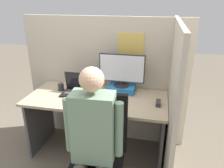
{
  "coord_description": "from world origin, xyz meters",
  "views": [
    {
      "loc": [
        0.66,
        -1.8,
        1.82
      ],
      "look_at": [
        0.22,
        0.18,
        1.01
      ],
      "focal_mm": 35.0,
      "sensor_mm": 36.0,
      "label": 1
    }
  ],
  "objects_px": {
    "paper_box": "(121,89)",
    "carrot_toy": "(77,102)",
    "person": "(92,138)",
    "pen_cup": "(61,87)",
    "laptop": "(77,90)",
    "monitor": "(122,70)",
    "office_chair": "(99,153)",
    "stapler": "(158,103)"
  },
  "relations": [
    {
      "from": "monitor",
      "to": "carrot_toy",
      "type": "distance_m",
      "value": 0.64
    },
    {
      "from": "paper_box",
      "to": "monitor",
      "type": "distance_m",
      "value": 0.24
    },
    {
      "from": "laptop",
      "to": "pen_cup",
      "type": "bearing_deg",
      "value": 168.55
    },
    {
      "from": "monitor",
      "to": "carrot_toy",
      "type": "bearing_deg",
      "value": -133.55
    },
    {
      "from": "carrot_toy",
      "to": "office_chair",
      "type": "relative_size",
      "value": 0.11
    },
    {
      "from": "carrot_toy",
      "to": "pen_cup",
      "type": "bearing_deg",
      "value": 137.05
    },
    {
      "from": "person",
      "to": "pen_cup",
      "type": "relative_size",
      "value": 15.38
    },
    {
      "from": "laptop",
      "to": "pen_cup",
      "type": "height_order",
      "value": "laptop"
    },
    {
      "from": "pen_cup",
      "to": "person",
      "type": "bearing_deg",
      "value": -52.67
    },
    {
      "from": "carrot_toy",
      "to": "pen_cup",
      "type": "relative_size",
      "value": 1.32
    },
    {
      "from": "paper_box",
      "to": "office_chair",
      "type": "bearing_deg",
      "value": -93.25
    },
    {
      "from": "paper_box",
      "to": "laptop",
      "type": "height_order",
      "value": "laptop"
    },
    {
      "from": "laptop",
      "to": "pen_cup",
      "type": "distance_m",
      "value": 0.23
    },
    {
      "from": "paper_box",
      "to": "pen_cup",
      "type": "bearing_deg",
      "value": -170.23
    },
    {
      "from": "monitor",
      "to": "carrot_toy",
      "type": "xyz_separation_m",
      "value": [
        -0.4,
        -0.42,
        -0.25
      ]
    },
    {
      "from": "carrot_toy",
      "to": "person",
      "type": "height_order",
      "value": "person"
    },
    {
      "from": "monitor",
      "to": "pen_cup",
      "type": "distance_m",
      "value": 0.77
    },
    {
      "from": "office_chair",
      "to": "person",
      "type": "xyz_separation_m",
      "value": [
        -0.01,
        -0.15,
        0.26
      ]
    },
    {
      "from": "monitor",
      "to": "paper_box",
      "type": "bearing_deg",
      "value": -90.0
    },
    {
      "from": "carrot_toy",
      "to": "laptop",
      "type": "bearing_deg",
      "value": 110.61
    },
    {
      "from": "monitor",
      "to": "person",
      "type": "bearing_deg",
      "value": -93.27
    },
    {
      "from": "person",
      "to": "pen_cup",
      "type": "height_order",
      "value": "person"
    },
    {
      "from": "laptop",
      "to": "carrot_toy",
      "type": "xyz_separation_m",
      "value": [
        0.09,
        -0.25,
        -0.03
      ]
    },
    {
      "from": "paper_box",
      "to": "person",
      "type": "distance_m",
      "value": 1.0
    },
    {
      "from": "office_chair",
      "to": "person",
      "type": "relative_size",
      "value": 0.77
    },
    {
      "from": "office_chair",
      "to": "carrot_toy",
      "type": "bearing_deg",
      "value": 130.02
    },
    {
      "from": "person",
      "to": "office_chair",
      "type": "bearing_deg",
      "value": 86.56
    },
    {
      "from": "stapler",
      "to": "office_chair",
      "type": "height_order",
      "value": "office_chair"
    },
    {
      "from": "stapler",
      "to": "pen_cup",
      "type": "distance_m",
      "value": 1.17
    },
    {
      "from": "carrot_toy",
      "to": "stapler",
      "type": "bearing_deg",
      "value": 10.87
    },
    {
      "from": "stapler",
      "to": "carrot_toy",
      "type": "bearing_deg",
      "value": -169.13
    },
    {
      "from": "paper_box",
      "to": "office_chair",
      "type": "xyz_separation_m",
      "value": [
        -0.05,
        -0.85,
        -0.28
      ]
    },
    {
      "from": "monitor",
      "to": "pen_cup",
      "type": "relative_size",
      "value": 6.04
    },
    {
      "from": "carrot_toy",
      "to": "office_chair",
      "type": "xyz_separation_m",
      "value": [
        0.36,
        -0.42,
        -0.26
      ]
    },
    {
      "from": "stapler",
      "to": "office_chair",
      "type": "xyz_separation_m",
      "value": [
        -0.49,
        -0.59,
        -0.26
      ]
    },
    {
      "from": "pen_cup",
      "to": "paper_box",
      "type": "bearing_deg",
      "value": 9.77
    },
    {
      "from": "office_chair",
      "to": "monitor",
      "type": "bearing_deg",
      "value": 86.76
    },
    {
      "from": "paper_box",
      "to": "monitor",
      "type": "bearing_deg",
      "value": 90.0
    },
    {
      "from": "stapler",
      "to": "pen_cup",
      "type": "height_order",
      "value": "pen_cup"
    },
    {
      "from": "stapler",
      "to": "person",
      "type": "distance_m",
      "value": 0.89
    },
    {
      "from": "paper_box",
      "to": "carrot_toy",
      "type": "bearing_deg",
      "value": -133.74
    },
    {
      "from": "pen_cup",
      "to": "carrot_toy",
      "type": "bearing_deg",
      "value": -42.95
    }
  ]
}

